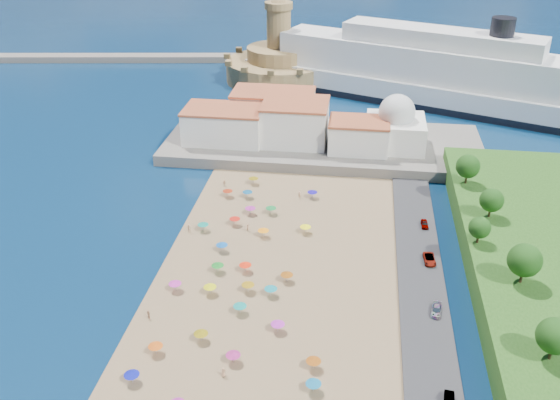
# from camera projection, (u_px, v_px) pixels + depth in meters

# --- Properties ---
(ground) EXTENTS (700.00, 700.00, 0.00)m
(ground) POSITION_uv_depth(u_px,v_px,m) (241.00, 297.00, 117.79)
(ground) COLOR #071938
(ground) RESTS_ON ground
(terrace) EXTENTS (90.00, 36.00, 3.00)m
(terrace) POSITION_uv_depth(u_px,v_px,m) (323.00, 145.00, 179.89)
(terrace) COLOR #59544C
(terrace) RESTS_ON ground
(jetty) EXTENTS (18.00, 70.00, 2.40)m
(jetty) POSITION_uv_depth(u_px,v_px,m) (267.00, 103.00, 213.36)
(jetty) COLOR #59544C
(jetty) RESTS_ON ground
(breakwater) EXTENTS (199.03, 34.77, 2.60)m
(breakwater) POSITION_uv_depth(u_px,v_px,m) (55.00, 58.00, 264.55)
(breakwater) COLOR #59544C
(breakwater) RESTS_ON ground
(waterfront_buildings) EXTENTS (57.00, 29.00, 11.00)m
(waterfront_buildings) POSITION_uv_depth(u_px,v_px,m) (279.00, 121.00, 179.05)
(waterfront_buildings) COLOR silver
(waterfront_buildings) RESTS_ON terrace
(domed_building) EXTENTS (16.00, 16.00, 15.00)m
(domed_building) POSITION_uv_depth(u_px,v_px,m) (396.00, 126.00, 172.25)
(domed_building) COLOR silver
(domed_building) RESTS_ON terrace
(fortress) EXTENTS (40.00, 40.00, 32.40)m
(fortress) POSITION_uv_depth(u_px,v_px,m) (279.00, 64.00, 237.10)
(fortress) COLOR #9C844E
(fortress) RESTS_ON ground
(cruise_ship) EXTENTS (140.37, 72.24, 31.15)m
(cruise_ship) POSITION_uv_depth(u_px,v_px,m) (437.00, 78.00, 212.19)
(cruise_ship) COLOR black
(cruise_ship) RESTS_ON ground
(beach_parasols) EXTENTS (31.59, 117.05, 2.20)m
(beach_parasols) POSITION_uv_depth(u_px,v_px,m) (224.00, 322.00, 107.83)
(beach_parasols) COLOR gray
(beach_parasols) RESTS_ON beach
(beachgoers) EXTENTS (24.68, 104.16, 1.86)m
(beachgoers) POSITION_uv_depth(u_px,v_px,m) (201.00, 291.00, 117.64)
(beachgoers) COLOR tan
(beachgoers) RESTS_ON beach
(parked_cars) EXTENTS (2.60, 80.20, 1.38)m
(parked_cars) POSITION_uv_depth(u_px,v_px,m) (437.00, 317.00, 110.45)
(parked_cars) COLOR gray
(parked_cars) RESTS_ON promenade
(hillside_trees) EXTENTS (11.04, 107.50, 7.75)m
(hillside_trees) POSITION_uv_depth(u_px,v_px,m) (524.00, 286.00, 103.63)
(hillside_trees) COLOR #382314
(hillside_trees) RESTS_ON hillside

